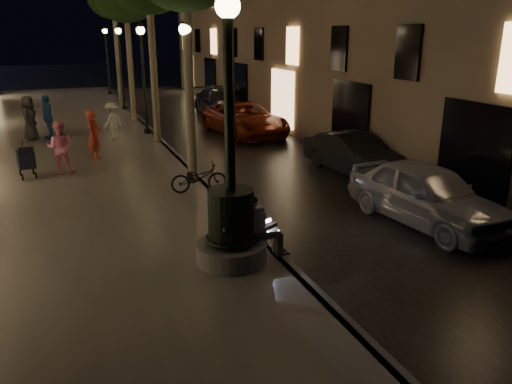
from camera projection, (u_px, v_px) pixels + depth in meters
name	position (u px, v px, depth m)	size (l,w,h in m)	color
ground	(158.00, 141.00, 21.92)	(120.00, 120.00, 0.00)	black
cobble_lane	(223.00, 136.00, 22.96)	(6.00, 45.00, 0.02)	black
promenade	(61.00, 146.00, 20.50)	(8.00, 45.00, 0.20)	slate
curb_strip	(158.00, 139.00, 21.89)	(0.25, 45.00, 0.20)	#59595B
fountain_lamppost	(231.00, 214.00, 9.68)	(1.40, 1.40, 5.21)	#59595B
seated_man_laptop	(260.00, 225.00, 9.98)	(0.95, 0.32, 1.32)	gray
lamp_curb_a	(187.00, 80.00, 14.62)	(0.36, 0.36, 4.81)	black
lamp_curb_b	(143.00, 64.00, 21.71)	(0.36, 0.36, 4.81)	black
lamp_curb_c	(120.00, 57.00, 28.81)	(0.36, 0.36, 4.81)	black
lamp_curb_d	(107.00, 52.00, 35.90)	(0.36, 0.36, 4.81)	black
stroller	(26.00, 160.00, 15.57)	(0.59, 1.15, 1.16)	black
car_front	(427.00, 194.00, 12.30)	(1.81, 4.49, 1.53)	#A5A7AD
car_second	(354.00, 154.00, 16.67)	(1.44, 4.14, 1.36)	black
car_third	(245.00, 119.00, 22.95)	(2.47, 5.36, 1.49)	maroon
car_rear	(220.00, 102.00, 28.55)	(2.08, 5.11, 1.48)	#313036
pedestrian_red	(94.00, 135.00, 17.67)	(0.66, 0.43, 1.80)	#C23B26
pedestrian_pink	(60.00, 147.00, 16.02)	(0.82, 0.64, 1.69)	pink
pedestrian_white	(112.00, 121.00, 20.99)	(1.03, 0.59, 1.59)	silver
pedestrian_blue	(48.00, 117.00, 21.10)	(1.10, 0.46, 1.88)	#295A99
pedestrian_dark	(29.00, 118.00, 20.92)	(0.91, 0.59, 1.86)	#37373C
bicycle	(199.00, 178.00, 14.21)	(0.56, 1.60, 0.84)	black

